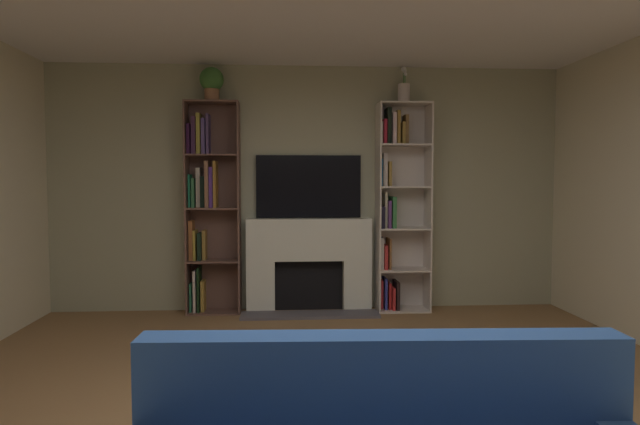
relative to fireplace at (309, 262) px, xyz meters
The scene contains 8 objects.
wall_back_accent 0.82m from the fireplace, 90.00° to the left, with size 5.76×0.06×2.70m, color #A9A889.
fireplace is the anchor object (origin of this frame).
tv 0.84m from the fireplace, 90.00° to the left, with size 1.16×0.06×0.69m, color black.
bookshelf_left 1.27m from the fireplace, behind, with size 0.57×0.29×2.28m.
bookshelf_right 1.15m from the fireplace, ahead, with size 0.57×0.33×2.28m.
potted_plant 2.20m from the fireplace, behind, with size 0.26×0.26×0.36m.
vase_with_flowers 2.14m from the fireplace, ahead, with size 0.13×0.13×0.40m.
coffee_table 3.37m from the fireplace, 88.83° to the right, with size 1.00×0.44×0.44m.
Camera 1 is at (-0.29, -2.90, 1.44)m, focal length 30.57 mm.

